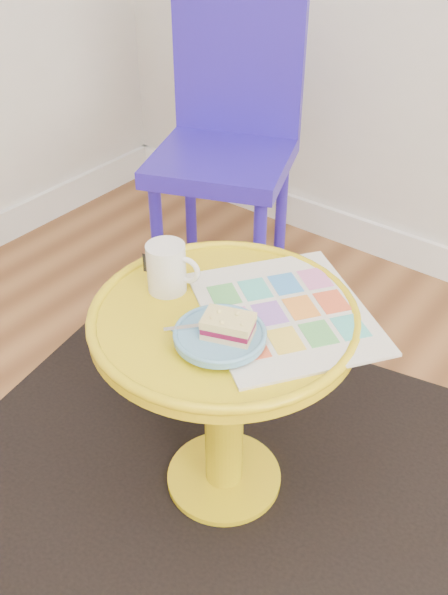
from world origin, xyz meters
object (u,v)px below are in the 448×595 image
Objects in this scene: chair at (228,134)px; mug at (167,267)px; newspaper at (285,312)px; plate at (220,336)px; side_table at (224,368)px.

mug is at bearing -83.21° from chair.
newspaper is at bearing -67.13° from chair.
newspaper is 0.16m from plate.
mug is at bearing 159.03° from plate.
newspaper is 2.13× the size of plate.
chair is 5.25× the size of plate.
newspaper is at bearing 2.53° from mug.
side_table is at bearing -105.39° from newspaper.
chair reaches higher than plate.
side_table is 0.59× the size of chair.
mug is (-0.14, -0.00, 0.19)m from side_table.
chair is 7.95× the size of mug.
plate is at bearing -71.13° from newspaper.
plate reaches higher than side_table.
mug is at bearing -179.25° from side_table.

